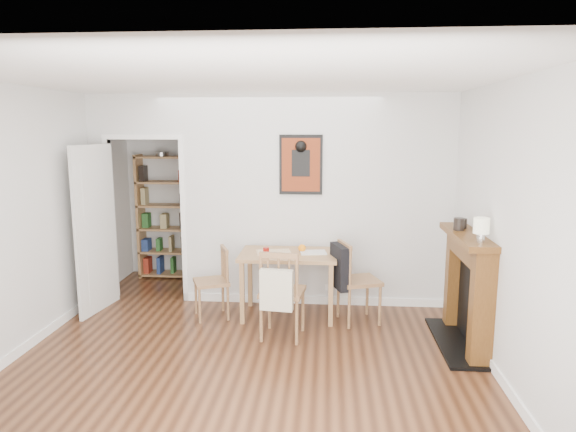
# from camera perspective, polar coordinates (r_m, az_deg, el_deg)

# --- Properties ---
(ground) EXTENTS (5.20, 5.20, 0.00)m
(ground) POSITION_cam_1_polar(r_m,az_deg,el_deg) (5.37, -3.83, -14.32)
(ground) COLOR brown
(ground) RESTS_ON ground
(room_shell) EXTENTS (5.20, 5.20, 5.20)m
(room_shell) POSITION_cam_1_polar(r_m,az_deg,el_deg) (6.29, -1.31, 1.62)
(room_shell) COLOR silver
(room_shell) RESTS_ON ground
(dining_table) EXTENTS (1.11, 0.71, 0.76)m
(dining_table) POSITION_cam_1_polar(r_m,az_deg,el_deg) (5.98, 0.02, -4.98)
(dining_table) COLOR #9C7049
(dining_table) RESTS_ON ground
(chair_left) EXTENTS (0.54, 0.54, 0.84)m
(chair_left) POSITION_cam_1_polar(r_m,az_deg,el_deg) (6.06, -8.53, -7.34)
(chair_left) COLOR #A26F4B
(chair_left) RESTS_ON ground
(chair_right) EXTENTS (0.64, 0.59, 0.94)m
(chair_right) POSITION_cam_1_polar(r_m,az_deg,el_deg) (5.90, 7.70, -7.10)
(chair_right) COLOR #A26F4B
(chair_right) RESTS_ON ground
(chair_front) EXTENTS (0.54, 0.59, 0.96)m
(chair_front) POSITION_cam_1_polar(r_m,az_deg,el_deg) (5.43, -0.65, -8.50)
(chair_front) COLOR #A26F4B
(chair_front) RESTS_ON ground
(bookshelf) EXTENTS (0.76, 0.31, 1.81)m
(bookshelf) POSITION_cam_1_polar(r_m,az_deg,el_deg) (7.74, -13.54, -0.14)
(bookshelf) COLOR #9C7049
(bookshelf) RESTS_ON ground
(fireplace) EXTENTS (0.45, 1.25, 1.16)m
(fireplace) POSITION_cam_1_polar(r_m,az_deg,el_deg) (5.53, 19.44, -7.36)
(fireplace) COLOR brown
(fireplace) RESTS_ON ground
(red_glass) EXTENTS (0.07, 0.07, 0.09)m
(red_glass) POSITION_cam_1_polar(r_m,az_deg,el_deg) (5.84, -2.45, -3.96)
(red_glass) COLOR maroon
(red_glass) RESTS_ON dining_table
(orange_fruit) EXTENTS (0.09, 0.09, 0.09)m
(orange_fruit) POSITION_cam_1_polar(r_m,az_deg,el_deg) (6.00, 1.57, -3.59)
(orange_fruit) COLOR orange
(orange_fruit) RESTS_ON dining_table
(placemat) EXTENTS (0.45, 0.37, 0.00)m
(placemat) POSITION_cam_1_polar(r_m,az_deg,el_deg) (5.99, -1.60, -4.03)
(placemat) COLOR beige
(placemat) RESTS_ON dining_table
(notebook) EXTENTS (0.32, 0.26, 0.01)m
(notebook) POSITION_cam_1_polar(r_m,az_deg,el_deg) (5.95, 2.82, -4.06)
(notebook) COLOR silver
(notebook) RESTS_ON dining_table
(mantel_lamp) EXTENTS (0.14, 0.14, 0.23)m
(mantel_lamp) POSITION_cam_1_polar(r_m,az_deg,el_deg) (4.98, 20.69, -1.16)
(mantel_lamp) COLOR silver
(mantel_lamp) RESTS_ON fireplace
(ceramic_jar_a) EXTENTS (0.11, 0.11, 0.13)m
(ceramic_jar_a) POSITION_cam_1_polar(r_m,az_deg,el_deg) (5.50, 18.45, -0.86)
(ceramic_jar_a) COLOR black
(ceramic_jar_a) RESTS_ON fireplace
(ceramic_jar_b) EXTENTS (0.08, 0.08, 0.10)m
(ceramic_jar_b) POSITION_cam_1_polar(r_m,az_deg,el_deg) (5.63, 18.86, -0.77)
(ceramic_jar_b) COLOR black
(ceramic_jar_b) RESTS_ON fireplace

